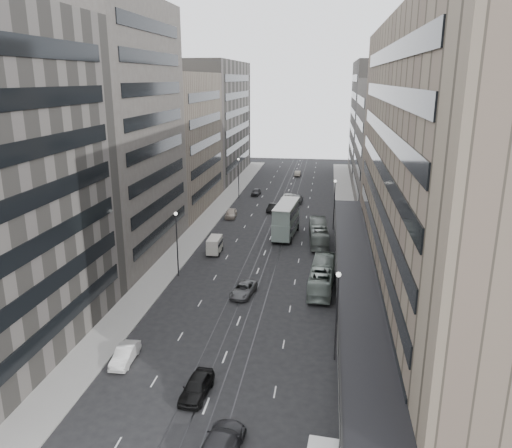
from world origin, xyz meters
The scene contains 27 objects.
ground centered at (0.00, 0.00, 0.00)m, with size 220.00×220.00×0.00m, color black.
sidewalk_right centered at (12.00, 37.50, 0.07)m, with size 4.00×125.00×0.15m, color gray.
sidewalk_left centered at (-12.00, 37.50, 0.07)m, with size 4.00×125.00×0.15m, color gray.
department_store centered at (21.45, 8.00, 14.95)m, with size 19.20×60.00×30.00m.
building_right_mid centered at (21.50, 52.00, 12.00)m, with size 15.00×28.00×24.00m, color #4C4742.
building_right_far centered at (21.50, 82.00, 14.00)m, with size 15.00×32.00×28.00m, color #5E5A54.
building_left_b centered at (-21.50, 19.00, 17.00)m, with size 15.00×26.00×34.00m, color #4C4742.
building_left_c centered at (-21.50, 46.00, 12.50)m, with size 15.00×28.00×25.00m, color #6A6153.
building_left_d centered at (-21.50, 79.00, 14.00)m, with size 15.00×38.00×28.00m, color #5E5A54.
lamp_right_near centered at (9.70, -5.00, 5.20)m, with size 0.44×0.44×8.32m.
lamp_right_far centered at (9.70, 35.00, 5.20)m, with size 0.44×0.44×8.32m.
lamp_left_near centered at (-9.70, 12.00, 5.20)m, with size 0.44×0.44×8.32m.
lamp_left_far centered at (-9.70, 55.00, 5.20)m, with size 0.44×0.44×8.32m.
bus_near centered at (8.27, 10.64, 1.51)m, with size 2.54×10.87×3.03m, color gray.
bus_far centered at (7.46, 27.77, 1.52)m, with size 2.56×10.94×3.05m, color gray.
double_decker centered at (2.31, 30.21, 2.89)m, with size 3.73×10.00×5.36m.
panel_van centered at (-7.00, 20.72, 1.31)m, with size 1.92×3.79×2.37m.
sedan_0 centered at (-1.03, -11.81, 0.79)m, with size 1.86×4.63×1.58m, color black.
sedan_1 centered at (-8.48, -8.04, 0.71)m, with size 1.50×4.29×1.41m, color white.
sedan_2 centered at (-0.59, 7.35, 0.68)m, with size 2.25×4.87×1.35m, color #555557.
sedan_3 centered at (2.18, -17.87, 0.82)m, with size 2.31×5.67×1.65m, color #262528.
sedan_4 centered at (-8.39, 39.88, 0.79)m, with size 1.85×4.61×1.57m, color #B8A798.
sedan_5 centered at (-1.50, 45.30, 0.70)m, with size 1.48×4.25×1.40m, color black.
sedan_6 centered at (0.83, 53.78, 0.80)m, with size 2.67×5.78×1.61m, color silver.
sedan_7 centered at (2.50, 52.75, 0.80)m, with size 2.25×5.53×1.61m, color #59585B.
sedan_8 centered at (-6.51, 58.09, 0.69)m, with size 1.63×4.06×1.38m, color #2A2A2D.
sedan_9 centered at (0.87, 81.31, 0.67)m, with size 1.41×4.04×1.33m, color #A29886.
Camera 1 is at (8.45, -44.60, 23.95)m, focal length 35.00 mm.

